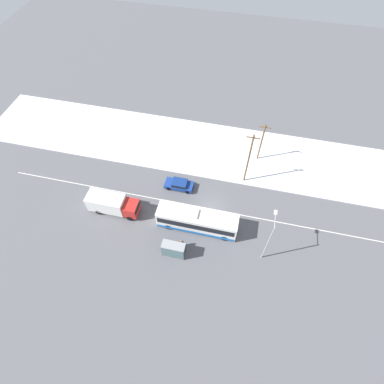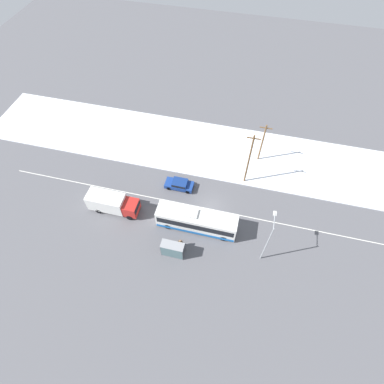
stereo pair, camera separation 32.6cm
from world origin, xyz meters
The scene contains 11 objects.
ground_plane centered at (0.00, 0.00, 0.00)m, with size 120.00×120.00×0.00m, color #56565B.
snow_lot centered at (0.00, 11.29, 0.06)m, with size 80.00×11.92×0.12m.
lane_marking_center centered at (0.00, 0.00, 0.00)m, with size 60.00×0.12×0.00m.
city_bus centered at (-1.24, -3.11, 1.60)m, with size 10.50×2.57×3.28m.
box_truck centered at (-13.03, -3.12, 1.60)m, with size 6.98×2.30×2.88m.
sedan_car centered at (-5.16, 2.74, 0.74)m, with size 4.11×1.80×1.33m.
pedestrian_at_stop centered at (-2.54, -6.46, 1.12)m, with size 0.65×0.29×1.82m.
bus_shelter centered at (-3.23, -7.86, 1.68)m, with size 2.87×1.20×2.40m.
streetlamp centered at (7.60, -5.18, 4.80)m, with size 0.36×2.42×7.67m.
utility_pole_roadside centered at (3.93, 6.10, 4.84)m, with size 1.80×0.24×9.29m.
utility_pole_snowlot centered at (5.45, 10.95, 3.71)m, with size 1.80×0.24×7.06m.
Camera 2 is at (2.79, -22.41, 35.45)m, focal length 28.00 mm.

